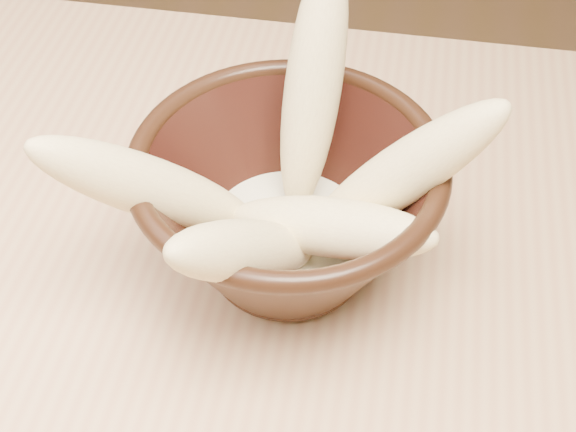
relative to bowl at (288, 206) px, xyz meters
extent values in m
cube|color=tan|center=(0.04, -0.10, -0.08)|extent=(1.20, 0.80, 0.04)
cylinder|color=black|center=(0.00, 0.00, -0.06)|extent=(0.09, 0.09, 0.01)
cylinder|color=black|center=(0.00, 0.00, -0.04)|extent=(0.09, 0.09, 0.01)
torus|color=black|center=(0.00, 0.00, 0.04)|extent=(0.20, 0.20, 0.01)
cylinder|color=beige|center=(0.00, 0.00, -0.03)|extent=(0.11, 0.11, 0.02)
ellipsoid|color=#D1B77C|center=(0.01, 0.05, 0.06)|extent=(0.05, 0.11, 0.17)
ellipsoid|color=#D1B77C|center=(-0.08, -0.03, 0.04)|extent=(0.15, 0.11, 0.14)
ellipsoid|color=#D1B77C|center=(0.07, 0.00, 0.04)|extent=(0.14, 0.05, 0.14)
ellipsoid|color=#D1B77C|center=(0.03, -0.03, 0.02)|extent=(0.15, 0.07, 0.07)
ellipsoid|color=#D1B77C|center=(-0.01, -0.06, 0.03)|extent=(0.10, 0.14, 0.13)
camera|label=1|loc=(0.06, -0.35, 0.38)|focal=50.00mm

